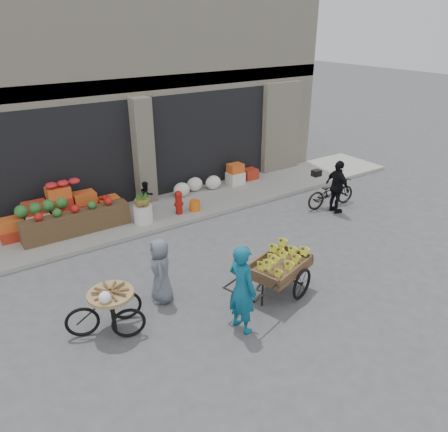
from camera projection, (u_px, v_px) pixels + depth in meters
ground at (241, 275)px, 9.94m from camera, size 80.00×80.00×0.00m
sidewalk at (160, 212)px, 13.01m from camera, size 18.00×2.20×0.12m
building at (101, 82)px, 14.59m from camera, size 14.00×6.45×7.00m
fruit_display at (71, 208)px, 11.70m from camera, size 3.10×1.12×1.24m
pineapple_bin at (143, 214)px, 12.12m from camera, size 0.52×0.52×0.50m
fire_hydrant at (179, 201)px, 12.58m from camera, size 0.22×0.22×0.71m
orange_bucket at (195, 206)px, 12.90m from camera, size 0.32×0.32×0.30m
right_bay_goods at (222, 179)px, 14.64m from camera, size 3.35×0.60×0.70m
seated_person at (147, 197)px, 12.68m from camera, size 0.51×0.43×0.93m
banana_cart at (278, 266)px, 8.97m from camera, size 2.44×1.51×0.95m
vendor_woman at (242, 289)px, 7.88m from camera, size 0.50×0.69×1.76m
tricycle_cart at (111, 305)px, 7.96m from camera, size 1.46×1.04×0.95m
vendor_grey at (161, 270)px, 8.79m from camera, size 0.68×0.81×1.40m
bicycle at (331, 192)px, 13.37m from camera, size 1.77×0.78×0.90m
cyclist at (337, 187)px, 12.82m from camera, size 0.49×0.97×1.60m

